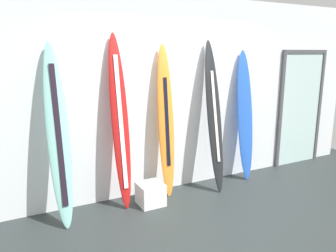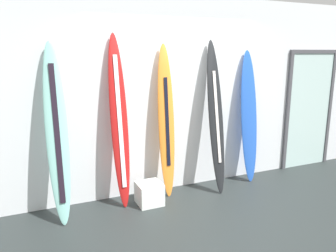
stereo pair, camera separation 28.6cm
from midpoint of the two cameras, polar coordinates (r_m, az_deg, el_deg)
ground at (r=4.24m, az=10.41°, el=-16.35°), size 8.00×8.00×0.04m
wall_back at (r=4.88m, az=2.54°, el=5.33°), size 7.20×0.20×2.80m
surfboard_seafoam at (r=4.07m, az=-16.78°, el=-1.42°), size 0.27×0.54×2.16m
surfboard_crimson at (r=4.30m, az=-6.55°, el=0.51°), size 0.24×0.40×2.27m
surfboard_sunset at (r=4.58m, az=1.48°, el=0.53°), size 0.24×0.31×2.14m
surfboard_charcoal at (r=4.84m, az=9.94°, el=1.53°), size 0.25×0.53×2.20m
surfboard_cobalt at (r=5.33m, az=15.32°, el=1.48°), size 0.30×0.32×2.06m
display_block_left at (r=4.56m, az=-1.42°, el=-11.60°), size 0.33×0.33×0.30m
glass_door at (r=6.41m, az=24.39°, el=2.91°), size 1.05×0.06×2.06m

